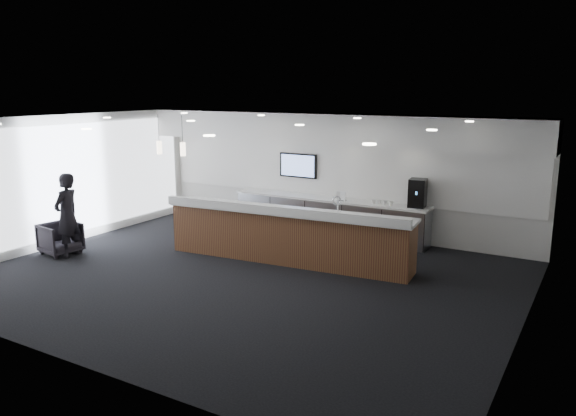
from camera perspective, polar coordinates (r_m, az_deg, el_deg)
The scene contains 23 objects.
ground at distance 10.97m, azimuth -4.42°, elevation -7.05°, with size 10.00×10.00×0.00m, color black.
ceiling at distance 10.38m, azimuth -4.69°, elevation 8.79°, with size 10.00×8.00×0.02m, color black.
back_wall at distance 13.99m, azimuth 4.81°, elevation 3.48°, with size 10.00×0.02×3.00m, color silver.
left_wall at distance 14.00m, azimuth -21.66°, elevation 2.67°, with size 0.02×8.00×3.00m, color silver.
right_wall at distance 8.81m, azimuth 23.32°, elevation -2.67°, with size 0.02×8.00×3.00m, color silver.
soffit_bulkhead at distance 13.46m, azimuth 4.07°, elevation 8.08°, with size 10.00×0.90×0.70m, color white.
alcove_panel at distance 13.95m, azimuth 4.77°, elevation 3.87°, with size 9.80×0.06×1.40m, color white.
window_blinds_wall at distance 13.97m, azimuth -21.56°, elevation 2.65°, with size 0.04×7.36×2.55m, color silver.
back_credenza at distance 13.87m, azimuth 4.10°, elevation -0.89°, with size 5.06×0.66×0.95m.
wall_tv at distance 14.34m, azimuth 1.04°, elevation 4.34°, with size 1.05×0.08×0.62m.
pendant_left at distance 12.55m, azimuth -11.60°, elevation 5.73°, with size 0.12×0.12×0.30m, color #FFE8C6.
pendant_right at distance 13.03m, azimuth -13.92°, elevation 5.85°, with size 0.12×0.12×0.30m, color #FFE8C6.
ceiling_can_lights at distance 10.38m, azimuth -4.69°, elevation 8.63°, with size 7.00×5.00×0.02m, color silver, non-canonical shape.
service_counter at distance 11.76m, azimuth -0.06°, elevation -2.75°, with size 5.42×1.35×1.49m.
coffee_machine at distance 12.97m, azimuth 13.03°, elevation 1.49°, with size 0.41×0.51×0.64m.
info_sign_left at distance 13.48m, azimuth 5.26°, elevation 1.24°, with size 0.16×0.02×0.22m, color white.
info_sign_right at distance 13.44m, azimuth 5.55°, elevation 1.22°, with size 0.17×0.02×0.23m, color white.
armchair at distance 13.32m, azimuth -22.11°, elevation -2.88°, with size 0.75×0.77×0.70m, color black.
lounge_guest at distance 12.95m, azimuth -21.53°, elevation -0.69°, with size 0.67×0.44×1.82m, color black.
cup_0 at distance 13.07m, azimuth 10.41°, elevation 0.49°, with size 0.11×0.11×0.10m, color white.
cup_1 at distance 13.11m, azimuth 9.84°, elevation 0.55°, with size 0.11×0.11×0.10m, color white.
cup_2 at distance 13.16m, azimuth 9.27°, elevation 0.61°, with size 0.11×0.11×0.10m, color white.
cup_3 at distance 13.21m, azimuth 8.70°, elevation 0.67°, with size 0.11×0.11×0.10m, color white.
Camera 1 is at (5.92, -8.50, 3.61)m, focal length 35.00 mm.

